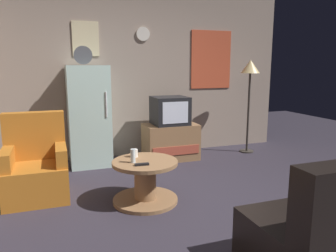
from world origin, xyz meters
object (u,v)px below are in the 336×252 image
wine_glass (133,156)px  mug_ceramic_white (134,153)px  tv_stand (171,142)px  fridge (89,116)px  crt_tv (170,111)px  armchair (36,168)px  coffee_table (145,181)px  standing_lamp (250,74)px  remote_control (142,164)px

wine_glass → mug_ceramic_white: bearing=72.5°
tv_stand → mug_ceramic_white: size_ratio=9.33×
fridge → crt_tv: fridge is taller
mug_ceramic_white → armchair: bearing=160.4°
wine_glass → coffee_table: bearing=10.1°
fridge → wine_glass: bearing=-80.5°
tv_stand → coffee_table: size_ratio=1.17×
standing_lamp → coffee_table: 2.92m
crt_tv → remote_control: bearing=-118.8°
remote_control → standing_lamp: bearing=39.5°
crt_tv → mug_ceramic_white: (-0.90, -1.31, -0.28)m
fridge → wine_glass: fridge is taller
wine_glass → remote_control: bearing=-63.3°
wine_glass → mug_ceramic_white: wine_glass is taller
fridge → armchair: fridge is taller
tv_stand → standing_lamp: size_ratio=0.53×
remote_control → armchair: (-1.06, 0.71, -0.14)m
fridge → coffee_table: fridge is taller
crt_tv → armchair: size_ratio=0.56×
standing_lamp → mug_ceramic_white: bearing=-151.3°
wine_glass → remote_control: wine_glass is taller
mug_ceramic_white → remote_control: (-0.00, -0.34, -0.03)m
fridge → mug_ceramic_white: size_ratio=19.67×
crt_tv → armchair: crt_tv is taller
crt_tv → wine_glass: size_ratio=3.60×
armchair → wine_glass: bearing=-30.6°
fridge → coffee_table: (0.41, -1.64, -0.52)m
fridge → mug_ceramic_white: fridge is taller
coffee_table → armchair: size_ratio=0.75×
crt_tv → remote_control: (-0.91, -1.64, -0.31)m
fridge → wine_glass: size_ratio=11.80×
standing_lamp → remote_control: (-2.33, -1.61, -0.88)m
remote_control → mug_ceramic_white: bearing=94.2°
crt_tv → armchair: 2.22m
wine_glass → standing_lamp: bearing=31.8°
wine_glass → armchair: size_ratio=0.16×
wine_glass → crt_tv: bearing=57.5°
armchair → coffee_table: bearing=-26.4°
remote_control → armchair: armchair is taller
armchair → crt_tv: bearing=25.3°
standing_lamp → armchair: size_ratio=1.66×
wine_glass → mug_ceramic_white: 0.22m
standing_lamp → coffee_table: (-2.26, -1.46, -1.12)m
fridge → tv_stand: size_ratio=2.11×
tv_stand → wine_glass: size_ratio=5.60×
fridge → mug_ceramic_white: bearing=-76.7°
fridge → tv_stand: 1.35m
tv_stand → coffee_table: tv_stand is taller
tv_stand → standing_lamp: (1.42, -0.03, 1.07)m
crt_tv → tv_stand: bearing=4.2°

